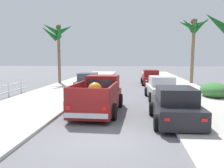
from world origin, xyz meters
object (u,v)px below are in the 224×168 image
object	(u,v)px
palm_tree_left_fore	(194,29)
hedge_bush	(214,90)
car_right_near	(175,106)
palm_tree_left_mid	(57,34)
car_right_mid	(151,78)
car_left_mid	(88,82)
pickup_truck	(99,97)
car_left_near	(162,88)

from	to	relation	value
palm_tree_left_fore	hedge_bush	size ratio (longest dim) A/B	2.49
car_right_near	palm_tree_left_mid	world-z (taller)	palm_tree_left_mid
car_right_mid	palm_tree_left_mid	distance (m)	10.91
car_right_mid	palm_tree_left_mid	bearing A→B (deg)	-176.73
car_left_mid	car_right_mid	distance (m)	8.02
hedge_bush	pickup_truck	bearing A→B (deg)	-145.12
car_left_mid	palm_tree_left_fore	world-z (taller)	palm_tree_left_fore
car_right_near	pickup_truck	bearing A→B (deg)	152.04
pickup_truck	car_left_mid	xyz separation A→B (m)	(-2.09, 8.27, -0.07)
car_left_near	palm_tree_left_mid	xyz separation A→B (m)	(-9.98, 8.86, 4.62)
car_left_near	car_right_mid	distance (m)	9.43
palm_tree_left_fore	hedge_bush	xyz separation A→B (m)	(-0.70, -9.49, -5.23)
pickup_truck	car_left_near	distance (m)	5.83
pickup_truck	car_left_mid	size ratio (longest dim) A/B	1.22
pickup_truck	car_right_mid	distance (m)	14.39
pickup_truck	hedge_bush	size ratio (longest dim) A/B	1.89
car_left_mid	car_right_mid	size ratio (longest dim) A/B	1.01
hedge_bush	palm_tree_left_fore	bearing A→B (deg)	85.78
car_left_near	car_left_mid	size ratio (longest dim) A/B	1.00
car_left_near	car_right_near	world-z (taller)	same
pickup_truck	car_right_mid	size ratio (longest dim) A/B	1.23
car_left_mid	car_right_mid	xyz separation A→B (m)	(5.67, 5.67, 0.00)
palm_tree_left_fore	hedge_bush	bearing A→B (deg)	-94.22
car_right_mid	palm_tree_left_fore	bearing A→B (deg)	8.54
car_left_near	car_left_mid	bearing A→B (deg)	146.98
car_left_mid	pickup_truck	bearing A→B (deg)	-75.82
hedge_bush	car_left_near	bearing A→B (deg)	-170.48
pickup_truck	palm_tree_left_mid	world-z (taller)	palm_tree_left_mid
car_left_near	palm_tree_left_mid	distance (m)	14.12
car_right_near	car_right_mid	distance (m)	15.85
car_left_mid	car_right_mid	bearing A→B (deg)	45.01
car_left_mid	palm_tree_left_mid	bearing A→B (deg)	129.40
car_right_mid	car_right_near	bearing A→B (deg)	-89.97
palm_tree_left_fore	car_left_mid	bearing A→B (deg)	-147.99
car_right_near	car_left_mid	distance (m)	11.65
car_right_mid	palm_tree_left_mid	world-z (taller)	palm_tree_left_mid
car_left_mid	palm_tree_left_mid	xyz separation A→B (m)	(-4.20, 5.11, 4.62)
car_right_near	palm_tree_left_mid	xyz separation A→B (m)	(-9.87, 15.28, 4.62)
car_left_mid	hedge_bush	xyz separation A→B (m)	(9.45, -3.14, -0.16)
pickup_truck	car_right_mid	xyz separation A→B (m)	(3.58, 13.94, -0.07)
car_left_near	palm_tree_left_fore	size ratio (longest dim) A/B	0.62
car_left_mid	palm_tree_left_fore	bearing A→B (deg)	32.01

